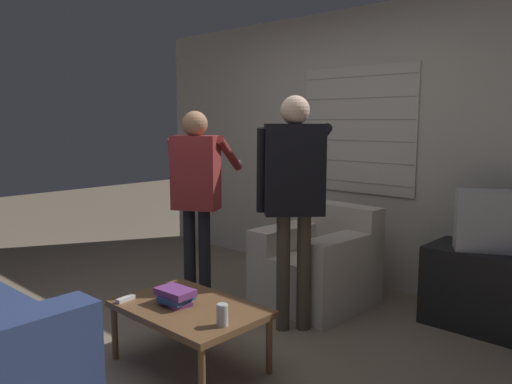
{
  "coord_description": "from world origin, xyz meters",
  "views": [
    {
      "loc": [
        2.56,
        -2.06,
        1.52
      ],
      "look_at": [
        0.06,
        0.64,
        1.0
      ],
      "focal_mm": 35.0,
      "sensor_mm": 36.0,
      "label": 1
    }
  ],
  "objects_px": {
    "person_right_standing": "(294,184)",
    "soda_can": "(222,315)",
    "person_left_standing": "(197,184)",
    "spare_remote": "(126,299)",
    "coffee_table": "(189,311)",
    "book_stack": "(176,296)",
    "armchair_beige": "(318,264)",
    "tv": "(500,221)"
  },
  "relations": [
    {
      "from": "person_right_standing",
      "to": "soda_can",
      "type": "relative_size",
      "value": 13.5
    },
    {
      "from": "person_right_standing",
      "to": "soda_can",
      "type": "bearing_deg",
      "value": -120.74
    },
    {
      "from": "soda_can",
      "to": "spare_remote",
      "type": "xyz_separation_m",
      "value": [
        -0.73,
        -0.15,
        -0.05
      ]
    },
    {
      "from": "person_right_standing",
      "to": "book_stack",
      "type": "relative_size",
      "value": 6.93
    },
    {
      "from": "armchair_beige",
      "to": "spare_remote",
      "type": "height_order",
      "value": "armchair_beige"
    },
    {
      "from": "person_right_standing",
      "to": "soda_can",
      "type": "distance_m",
      "value": 1.17
    },
    {
      "from": "tv",
      "to": "person_right_standing",
      "type": "height_order",
      "value": "person_right_standing"
    },
    {
      "from": "armchair_beige",
      "to": "book_stack",
      "type": "relative_size",
      "value": 3.47
    },
    {
      "from": "armchair_beige",
      "to": "person_right_standing",
      "type": "relative_size",
      "value": 0.5
    },
    {
      "from": "tv",
      "to": "soda_can",
      "type": "height_order",
      "value": "tv"
    },
    {
      "from": "book_stack",
      "to": "spare_remote",
      "type": "xyz_separation_m",
      "value": [
        -0.29,
        -0.18,
        -0.04
      ]
    },
    {
      "from": "coffee_table",
      "to": "person_right_standing",
      "type": "bearing_deg",
      "value": 82.98
    },
    {
      "from": "book_stack",
      "to": "person_right_standing",
      "type": "bearing_deg",
      "value": 78.83
    },
    {
      "from": "coffee_table",
      "to": "book_stack",
      "type": "bearing_deg",
      "value": -150.34
    },
    {
      "from": "book_stack",
      "to": "tv",
      "type": "bearing_deg",
      "value": 56.03
    },
    {
      "from": "person_left_standing",
      "to": "soda_can",
      "type": "xyz_separation_m",
      "value": [
        1.18,
        -0.83,
        -0.55
      ]
    },
    {
      "from": "armchair_beige",
      "to": "book_stack",
      "type": "xyz_separation_m",
      "value": [
        -0.0,
        -1.49,
        0.12
      ]
    },
    {
      "from": "person_right_standing",
      "to": "spare_remote",
      "type": "height_order",
      "value": "person_right_standing"
    },
    {
      "from": "tv",
      "to": "person_right_standing",
      "type": "bearing_deg",
      "value": 13.44
    },
    {
      "from": "person_right_standing",
      "to": "book_stack",
      "type": "bearing_deg",
      "value": -147.33
    },
    {
      "from": "coffee_table",
      "to": "soda_can",
      "type": "bearing_deg",
      "value": -10.47
    },
    {
      "from": "tv",
      "to": "person_left_standing",
      "type": "height_order",
      "value": "person_left_standing"
    },
    {
      "from": "person_left_standing",
      "to": "book_stack",
      "type": "height_order",
      "value": "person_left_standing"
    },
    {
      "from": "tv",
      "to": "person_left_standing",
      "type": "xyz_separation_m",
      "value": [
        -2.02,
        -1.11,
        0.19
      ]
    },
    {
      "from": "person_right_standing",
      "to": "tv",
      "type": "bearing_deg",
      "value": -4.61
    },
    {
      "from": "soda_can",
      "to": "book_stack",
      "type": "bearing_deg",
      "value": 176.59
    },
    {
      "from": "person_right_standing",
      "to": "soda_can",
      "type": "xyz_separation_m",
      "value": [
        0.26,
        -0.96,
        -0.62
      ]
    },
    {
      "from": "book_stack",
      "to": "soda_can",
      "type": "bearing_deg",
      "value": -3.41
    },
    {
      "from": "person_right_standing",
      "to": "book_stack",
      "type": "xyz_separation_m",
      "value": [
        -0.18,
        -0.93,
        -0.63
      ]
    },
    {
      "from": "person_left_standing",
      "to": "coffee_table",
      "type": "bearing_deg",
      "value": -71.29
    },
    {
      "from": "coffee_table",
      "to": "spare_remote",
      "type": "bearing_deg",
      "value": -148.67
    },
    {
      "from": "person_left_standing",
      "to": "spare_remote",
      "type": "xyz_separation_m",
      "value": [
        0.45,
        -0.98,
        -0.6
      ]
    },
    {
      "from": "tv",
      "to": "book_stack",
      "type": "height_order",
      "value": "tv"
    },
    {
      "from": "person_left_standing",
      "to": "spare_remote",
      "type": "distance_m",
      "value": 1.24
    },
    {
      "from": "coffee_table",
      "to": "person_left_standing",
      "type": "relative_size",
      "value": 0.58
    },
    {
      "from": "book_stack",
      "to": "spare_remote",
      "type": "height_order",
      "value": "book_stack"
    },
    {
      "from": "tv",
      "to": "book_stack",
      "type": "relative_size",
      "value": 2.55
    },
    {
      "from": "person_left_standing",
      "to": "spare_remote",
      "type": "height_order",
      "value": "person_left_standing"
    },
    {
      "from": "armchair_beige",
      "to": "spare_remote",
      "type": "bearing_deg",
      "value": 83.1
    },
    {
      "from": "tv",
      "to": "person_left_standing",
      "type": "bearing_deg",
      "value": 0.55
    },
    {
      "from": "armchair_beige",
      "to": "spare_remote",
      "type": "relative_size",
      "value": 6.35
    },
    {
      "from": "person_right_standing",
      "to": "spare_remote",
      "type": "distance_m",
      "value": 1.38
    }
  ]
}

